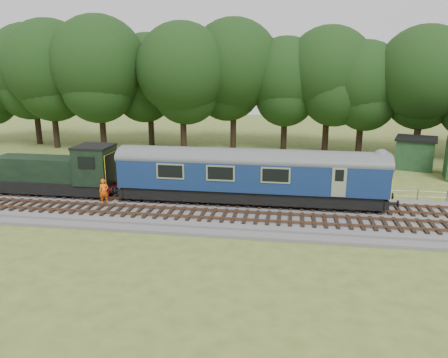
# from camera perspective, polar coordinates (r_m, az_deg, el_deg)

# --- Properties ---
(ground) EXTENTS (120.00, 120.00, 0.00)m
(ground) POSITION_cam_1_polar(r_m,az_deg,el_deg) (29.87, -4.87, -4.21)
(ground) COLOR #4B6023
(ground) RESTS_ON ground
(ballast) EXTENTS (70.00, 7.00, 0.35)m
(ballast) POSITION_cam_1_polar(r_m,az_deg,el_deg) (29.81, -4.88, -3.89)
(ballast) COLOR #4C4C4F
(ballast) RESTS_ON ground
(track_north) EXTENTS (67.20, 2.40, 0.21)m
(track_north) POSITION_cam_1_polar(r_m,az_deg,el_deg) (31.03, -4.28, -2.66)
(track_north) COLOR black
(track_north) RESTS_ON ballast
(track_south) EXTENTS (67.20, 2.40, 0.21)m
(track_south) POSITION_cam_1_polar(r_m,az_deg,el_deg) (28.27, -5.66, -4.45)
(track_south) COLOR black
(track_south) RESTS_ON ballast
(fence) EXTENTS (64.00, 0.12, 1.00)m
(fence) POSITION_cam_1_polar(r_m,az_deg,el_deg) (34.04, -3.08, -1.79)
(fence) COLOR #6B6054
(fence) RESTS_ON ground
(tree_line) EXTENTS (70.00, 8.00, 18.00)m
(tree_line) POSITION_cam_1_polar(r_m,az_deg,el_deg) (50.82, 1.02, 3.74)
(tree_line) COLOR black
(tree_line) RESTS_ON ground
(dmu_railcar) EXTENTS (18.05, 2.86, 3.88)m
(dmu_railcar) POSITION_cam_1_polar(r_m,az_deg,el_deg) (29.79, 3.41, 0.99)
(dmu_railcar) COLOR black
(dmu_railcar) RESTS_ON ground
(shunter_loco) EXTENTS (8.91, 2.60, 3.38)m
(shunter_loco) POSITION_cam_1_polar(r_m,az_deg,el_deg) (34.17, -20.54, 0.76)
(shunter_loco) COLOR black
(shunter_loco) RESTS_ON ground
(worker) EXTENTS (0.76, 0.67, 1.76)m
(worker) POSITION_cam_1_polar(r_m,az_deg,el_deg) (31.05, -15.41, -1.59)
(worker) COLOR #F95B0D
(worker) RESTS_ON ballast
(shed) EXTENTS (4.55, 4.55, 2.98)m
(shed) POSITION_cam_1_polar(r_m,az_deg,el_deg) (45.65, 23.69, 3.18)
(shed) COLOR #17331E
(shed) RESTS_ON ground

